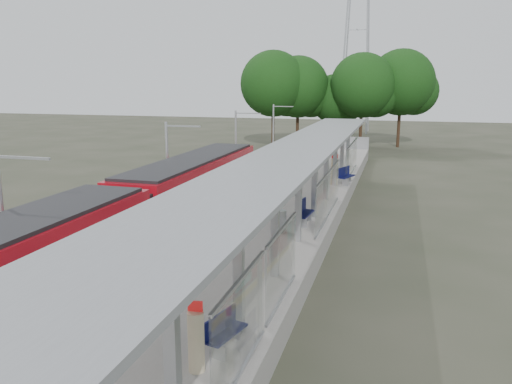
% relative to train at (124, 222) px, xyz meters
% --- Properties ---
extents(trackbed, '(3.00, 70.00, 0.24)m').
position_rel_train_xyz_m(trackbed, '(-0.00, 8.70, -1.93)').
color(trackbed, '#59544C').
rests_on(trackbed, ground).
extents(platform, '(6.00, 50.00, 1.00)m').
position_rel_train_xyz_m(platform, '(4.50, 8.70, -1.55)').
color(platform, gray).
rests_on(platform, ground).
extents(tactile_strip, '(0.60, 50.00, 0.02)m').
position_rel_train_xyz_m(tactile_strip, '(1.95, 8.70, -1.04)').
color(tactile_strip, gold).
rests_on(tactile_strip, platform).
extents(end_fence, '(6.00, 0.10, 1.20)m').
position_rel_train_xyz_m(end_fence, '(4.50, 33.65, -0.45)').
color(end_fence, '#9EA0A5').
rests_on(end_fence, platform).
extents(train, '(2.74, 27.60, 3.62)m').
position_rel_train_xyz_m(train, '(0.00, 0.00, 0.00)').
color(train, black).
rests_on(train, ground).
extents(canopy, '(3.27, 38.00, 3.66)m').
position_rel_train_xyz_m(canopy, '(6.11, 4.89, 2.15)').
color(canopy, '#9EA0A5').
rests_on(canopy, platform).
extents(pylon, '(8.00, 4.00, 38.00)m').
position_rel_train_xyz_m(pylon, '(3.50, 61.70, 16.95)').
color(pylon, '#9EA0A5').
rests_on(pylon, ground).
extents(tree_cluster, '(21.58, 12.71, 11.36)m').
position_rel_train_xyz_m(tree_cluster, '(3.00, 41.92, 5.08)').
color(tree_cluster, '#382316').
rests_on(tree_cluster, ground).
extents(catenary_masts, '(2.08, 48.16, 5.40)m').
position_rel_train_xyz_m(catenary_masts, '(-1.72, 7.70, 0.86)').
color(catenary_masts, '#9EA0A5').
rests_on(catenary_masts, ground).
extents(bench_near, '(0.75, 1.41, 0.92)m').
position_rel_train_xyz_m(bench_near, '(6.43, -6.30, -0.57)').
color(bench_near, '#0E1148').
rests_on(bench_near, platform).
extents(bench_mid, '(0.65, 1.66, 1.10)m').
position_rel_train_xyz_m(bench_mid, '(6.22, 5.31, -0.47)').
color(bench_mid, '#0E1148').
rests_on(bench_mid, platform).
extents(bench_far, '(1.03, 1.68, 1.10)m').
position_rel_train_xyz_m(bench_far, '(7.10, 15.47, -0.47)').
color(bench_far, '#0E1148').
rests_on(bench_far, platform).
extents(info_pillar_near, '(0.38, 0.38, 1.71)m').
position_rel_train_xyz_m(info_pillar_near, '(6.16, -7.39, -0.31)').
color(info_pillar_near, beige).
rests_on(info_pillar_near, platform).
extents(info_pillar_far, '(0.46, 0.46, 2.02)m').
position_rel_train_xyz_m(info_pillar_far, '(6.45, 14.91, -0.18)').
color(info_pillar_far, beige).
rests_on(info_pillar_far, platform).
extents(litter_bin, '(0.57, 0.57, 0.99)m').
position_rel_train_xyz_m(litter_bin, '(5.52, 3.75, -0.56)').
color(litter_bin, '#9EA0A5').
rests_on(litter_bin, platform).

